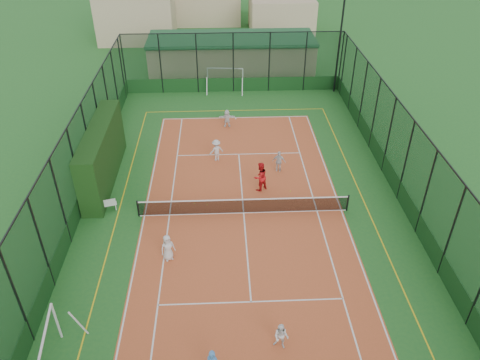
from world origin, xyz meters
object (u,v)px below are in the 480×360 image
object	(u,v)px
futsal_goal_near	(50,353)
child_near_right	(281,336)
child_far_right	(279,161)
futsal_goal_far	(225,80)
floodlight_ne	(339,44)
white_bench	(103,205)
child_far_back	(227,118)
clubhouse	(232,54)
coach	(260,177)
child_near_left	(168,248)
child_far_left	(216,150)

from	to	relation	value
futsal_goal_near	child_near_right	xyz separation A→B (m)	(8.74, 0.59, -0.35)
child_far_right	futsal_goal_far	bearing A→B (deg)	-61.28
floodlight_ne	child_near_right	xyz separation A→B (m)	(-7.57, -25.37, -3.48)
white_bench	child_far_back	size ratio (longest dim) A/B	1.11
clubhouse	floodlight_ne	bearing A→B (deg)	-32.12
clubhouse	white_bench	distance (m)	22.83
futsal_goal_near	coach	distance (m)	14.57
futsal_goal_near	coach	world-z (taller)	futsal_goal_near
futsal_goal_near	child_near_left	size ratio (longest dim) A/B	2.14
child_far_left	child_far_right	world-z (taller)	child_far_left
child_far_back	floodlight_ne	bearing A→B (deg)	-147.63
child_near_left	white_bench	bearing A→B (deg)	107.31
white_bench	coach	world-z (taller)	coach
futsal_goal_far	child_near_left	xyz separation A→B (m)	(-3.17, -20.62, -0.27)
futsal_goal_near	futsal_goal_far	distance (m)	27.43
white_bench	futsal_goal_near	world-z (taller)	futsal_goal_near
child_far_back	futsal_goal_near	bearing A→B (deg)	69.50
child_far_left	child_near_left	bearing A→B (deg)	52.16
floodlight_ne	child_far_back	distance (m)	11.65
white_bench	child_far_back	xyz separation A→B (m)	(7.11, 9.91, 0.26)
futsal_goal_near	child_far_back	bearing A→B (deg)	-26.31
futsal_goal_near	child_far_left	world-z (taller)	futsal_goal_near
white_bench	child_far_left	world-z (taller)	child_far_left
child_near_left	child_far_left	world-z (taller)	child_far_left
coach	white_bench	bearing A→B (deg)	-23.81
child_near_right	child_far_left	bearing A→B (deg)	123.97
child_far_right	white_bench	bearing A→B (deg)	34.77
floodlight_ne	child_near_left	bearing A→B (deg)	-121.86
clubhouse	child_far_back	size ratio (longest dim) A/B	11.49
white_bench	child_far_back	distance (m)	12.20
floodlight_ne	child_far_back	world-z (taller)	floodlight_ne
clubhouse	child_far_left	size ratio (longest dim) A/B	10.22
futsal_goal_far	child_near_left	distance (m)	20.86
coach	futsal_goal_near	bearing A→B (deg)	18.34
child_far_right	coach	xyz separation A→B (m)	(-1.34, -1.97, 0.21)
floodlight_ne	futsal_goal_near	distance (m)	30.82
floodlight_ne	futsal_goal_far	bearing A→B (deg)	176.57
futsal_goal_far	white_bench	bearing A→B (deg)	-108.32
clubhouse	child_far_right	world-z (taller)	clubhouse
child_near_right	white_bench	bearing A→B (deg)	157.52
floodlight_ne	clubhouse	size ratio (longest dim) A/B	0.54
floodlight_ne	child_far_left	world-z (taller)	floodlight_ne
futsal_goal_near	child_near_left	distance (m)	7.05
child_far_right	child_near_right	bearing A→B (deg)	98.97
futsal_goal_far	coach	size ratio (longest dim) A/B	1.68
futsal_goal_far	coach	xyz separation A→B (m)	(1.78, -14.91, -0.07)
clubhouse	child_near_right	distance (m)	30.80
futsal_goal_near	child_far_left	size ratio (longest dim) A/B	2.06
clubhouse	futsal_goal_far	bearing A→B (deg)	-98.24
futsal_goal_near	child_far_right	size ratio (longest dim) A/B	2.18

